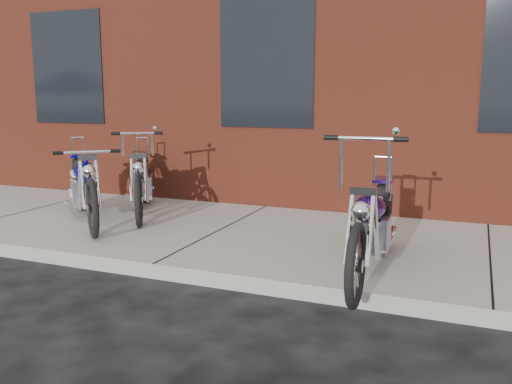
% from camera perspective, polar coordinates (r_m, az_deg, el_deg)
% --- Properties ---
extents(ground, '(120.00, 120.00, 0.00)m').
position_cam_1_polar(ground, '(5.37, -10.76, -8.98)').
color(ground, black).
rests_on(ground, ground).
extents(sidewalk, '(22.00, 3.00, 0.15)m').
position_cam_1_polar(sidewalk, '(6.60, -3.69, -4.56)').
color(sidewalk, '#9B978E').
rests_on(sidewalk, ground).
extents(chopper_purple, '(0.56, 2.29, 1.28)m').
position_cam_1_polar(chopper_purple, '(4.96, 12.14, -3.83)').
color(chopper_purple, black).
rests_on(chopper_purple, sidewalk).
extents(chopper_blue, '(1.76, 1.76, 1.03)m').
position_cam_1_polar(chopper_blue, '(7.22, -17.60, 0.33)').
color(chopper_blue, black).
rests_on(chopper_blue, sidewalk).
extents(chopper_third, '(1.28, 1.99, 1.15)m').
position_cam_1_polar(chopper_third, '(7.61, -11.95, 0.91)').
color(chopper_third, black).
rests_on(chopper_third, sidewalk).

